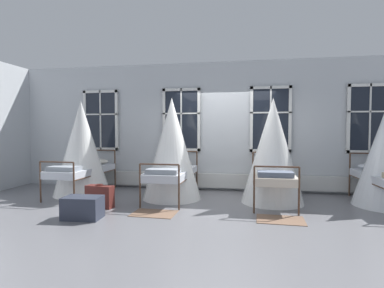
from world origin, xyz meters
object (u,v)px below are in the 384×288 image
cot_first (82,149)px  suitcase_dark (100,196)px  cot_third (273,152)px  cot_second (172,150)px  travel_trunk (83,208)px

cot_first → suitcase_dark: size_ratio=3.85×
cot_first → cot_third: cot_first is taller
cot_second → travel_trunk: cot_second is taller
cot_third → suitcase_dark: (-3.41, -1.06, -0.85)m
cot_second → cot_third: cot_second is taller
cot_first → cot_second: bearing=-89.5°
suitcase_dark → cot_first: bearing=140.9°
cot_second → cot_first: bearing=90.3°
suitcase_dark → travel_trunk: 0.76m
suitcase_dark → travel_trunk: bearing=-76.6°
cot_second → travel_trunk: bearing=149.1°
cot_second → cot_third: size_ratio=1.02×
cot_third → suitcase_dark: size_ratio=3.81×
cot_third → cot_first: bearing=90.0°
cot_second → suitcase_dark: (-1.22, -1.05, -0.87)m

